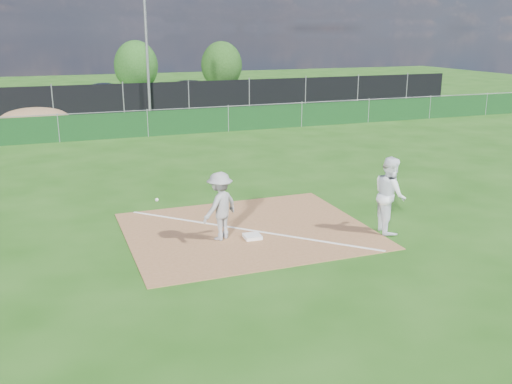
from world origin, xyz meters
TOP-DOWN VIEW (x-y plane):
  - ground at (0.00, 10.00)m, footprint 90.00×90.00m
  - infield_dirt at (0.00, 1.00)m, footprint 6.00×5.00m
  - foul_line at (0.00, 1.00)m, footprint 5.01×5.01m
  - green_fence at (0.00, 15.00)m, footprint 44.00×0.05m
  - dirt_mound at (-5.00, 18.50)m, footprint 3.38×2.60m
  - black_fence at (0.00, 23.00)m, footprint 46.00×0.04m
  - parking_lot at (0.00, 28.00)m, footprint 46.00×9.00m
  - light_pole at (1.50, 22.70)m, footprint 0.16×0.16m
  - first_base at (-0.09, 0.41)m, footprint 0.42×0.42m
  - play_at_first at (-0.83, 0.65)m, footprint 2.15×1.10m
  - runner at (3.31, -0.27)m, footprint 0.93×1.08m
  - car_mid at (-0.36, 27.15)m, footprint 4.59×2.58m
  - car_right at (5.68, 27.62)m, footprint 5.39×3.48m
  - tree_mid at (2.67, 34.59)m, footprint 3.43×3.43m
  - tree_right at (9.51, 33.81)m, footprint 3.34×3.34m

SIDE VIEW (x-z plane):
  - ground at x=0.00m, z-range 0.00..0.00m
  - parking_lot at x=0.00m, z-range 0.00..0.01m
  - infield_dirt at x=0.00m, z-range 0.00..0.02m
  - foul_line at x=0.00m, z-range 0.02..0.03m
  - first_base at x=-0.09m, z-range 0.02..0.11m
  - dirt_mound at x=-5.00m, z-range 0.00..1.17m
  - green_fence at x=0.00m, z-range 0.00..1.20m
  - car_mid at x=-0.36m, z-range 0.01..1.44m
  - car_right at x=5.68m, z-range 0.01..1.46m
  - play_at_first at x=-0.83m, z-range 0.02..1.68m
  - black_fence at x=0.00m, z-range 0.00..1.80m
  - runner at x=3.31m, z-range 0.00..1.92m
  - tree_right at x=9.51m, z-range 0.06..4.02m
  - tree_mid at x=2.67m, z-range 0.06..4.13m
  - light_pole at x=1.50m, z-range 0.00..8.00m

